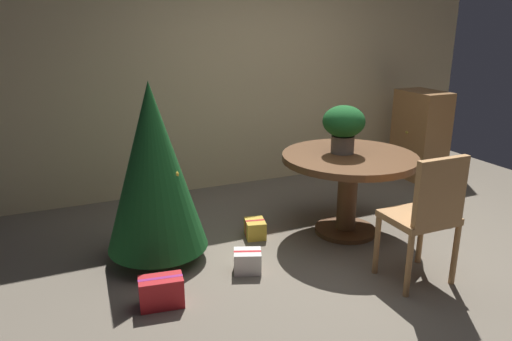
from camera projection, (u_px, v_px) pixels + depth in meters
The scene contains 11 objects.
ground_plane at pixel (355, 258), 3.96m from camera, with size 6.60×6.60×0.00m, color #756B5B.
back_wall_panel at pixel (250, 73), 5.50m from camera, with size 6.00×0.10×2.60m, color beige.
round_dining_table at pixel (349, 172), 4.27m from camera, with size 1.20×1.20×0.75m.
flower_vase at pixel (344, 125), 4.21m from camera, with size 0.37×0.37×0.43m.
wooden_chair_near at pixel (427, 212), 3.42m from camera, with size 0.47×0.40×1.00m.
holiday_tree at pixel (154, 168), 3.71m from camera, with size 0.80×0.80×1.46m.
gift_box_red at pixel (161, 292), 3.27m from camera, with size 0.32×0.20×0.22m.
gift_box_gold at pixel (255, 229), 4.32m from camera, with size 0.21×0.24×0.16m.
gift_box_cream at pixel (248, 261), 3.72m from camera, with size 0.26×0.24×0.17m.
wooden_cabinet at pixel (420, 135), 5.85m from camera, with size 0.43×0.62×1.07m.
potted_plant at pixel (440, 199), 4.74m from camera, with size 0.25×0.25×0.36m.
Camera 1 is at (-2.18, -2.94, 1.88)m, focal length 33.59 mm.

